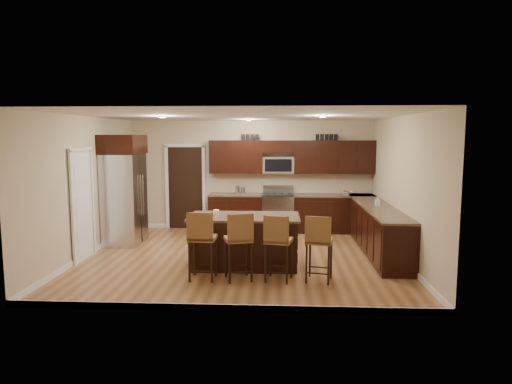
# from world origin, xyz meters

# --- Properties ---
(floor) EXTENTS (6.00, 6.00, 0.00)m
(floor) POSITION_xyz_m (0.00, 0.00, 0.00)
(floor) COLOR #96663B
(floor) RESTS_ON ground
(ceiling) EXTENTS (6.00, 6.00, 0.00)m
(ceiling) POSITION_xyz_m (0.00, 0.00, 2.70)
(ceiling) COLOR silver
(ceiling) RESTS_ON wall_back
(wall_back) EXTENTS (6.00, 0.00, 6.00)m
(wall_back) POSITION_xyz_m (0.00, 2.75, 1.35)
(wall_back) COLOR #C3B08C
(wall_back) RESTS_ON floor
(wall_left) EXTENTS (0.00, 5.50, 5.50)m
(wall_left) POSITION_xyz_m (-3.00, 0.00, 1.35)
(wall_left) COLOR #C3B08C
(wall_left) RESTS_ON floor
(wall_right) EXTENTS (0.00, 5.50, 5.50)m
(wall_right) POSITION_xyz_m (3.00, 0.00, 1.35)
(wall_right) COLOR #C3B08C
(wall_right) RESTS_ON floor
(base_cabinets) EXTENTS (4.02, 3.96, 0.92)m
(base_cabinets) POSITION_xyz_m (1.90, 1.45, 0.46)
(base_cabinets) COLOR black
(base_cabinets) RESTS_ON floor
(upper_cabinets) EXTENTS (4.00, 0.33, 0.80)m
(upper_cabinets) POSITION_xyz_m (1.04, 2.58, 1.84)
(upper_cabinets) COLOR black
(upper_cabinets) RESTS_ON wall_back
(range) EXTENTS (0.76, 0.64, 1.11)m
(range) POSITION_xyz_m (0.68, 2.45, 0.47)
(range) COLOR silver
(range) RESTS_ON floor
(microwave) EXTENTS (0.76, 0.31, 0.40)m
(microwave) POSITION_xyz_m (0.68, 2.60, 1.62)
(microwave) COLOR silver
(microwave) RESTS_ON upper_cabinets
(doorway) EXTENTS (0.85, 0.03, 2.06)m
(doorway) POSITION_xyz_m (-1.65, 2.73, 1.03)
(doorway) COLOR black
(doorway) RESTS_ON floor
(pantry_door) EXTENTS (0.03, 0.80, 2.04)m
(pantry_door) POSITION_xyz_m (-2.98, -0.30, 1.02)
(pantry_door) COLOR white
(pantry_door) RESTS_ON floor
(letter_decor) EXTENTS (2.20, 0.03, 0.15)m
(letter_decor) POSITION_xyz_m (0.90, 2.58, 2.29)
(letter_decor) COLOR black
(letter_decor) RESTS_ON upper_cabinets
(island) EXTENTS (1.96, 1.04, 0.92)m
(island) POSITION_xyz_m (0.09, -0.59, 0.43)
(island) COLOR black
(island) RESTS_ON floor
(stool_left) EXTENTS (0.44, 0.44, 1.13)m
(stool_left) POSITION_xyz_m (-0.53, -1.44, 0.71)
(stool_left) COLOR brown
(stool_left) RESTS_ON floor
(stool_mid) EXTENTS (0.52, 0.52, 1.11)m
(stool_mid) POSITION_xyz_m (0.08, -1.43, 0.70)
(stool_mid) COLOR brown
(stool_mid) RESTS_ON floor
(stool_right) EXTENTS (0.48, 0.48, 1.09)m
(stool_right) POSITION_xyz_m (0.69, -1.43, 0.68)
(stool_right) COLOR brown
(stool_right) RESTS_ON floor
(refrigerator) EXTENTS (0.79, 1.03, 2.35)m
(refrigerator) POSITION_xyz_m (-2.62, 1.00, 1.20)
(refrigerator) COLOR silver
(refrigerator) RESTS_ON floor
(floor_mat) EXTENTS (1.05, 0.90, 0.01)m
(floor_mat) POSITION_xyz_m (0.58, 1.59, 0.01)
(floor_mat) COLOR brown
(floor_mat) RESTS_ON floor
(fruit_bowl) EXTENTS (0.38, 0.38, 0.07)m
(fruit_bowl) POSITION_xyz_m (2.32, 2.45, 0.96)
(fruit_bowl) COLOR silver
(fruit_bowl) RESTS_ON base_cabinets
(soap_bottle) EXTENTS (0.08, 0.09, 0.18)m
(soap_bottle) POSITION_xyz_m (2.70, 0.70, 1.01)
(soap_bottle) COLOR #B2B2B2
(soap_bottle) RESTS_ON base_cabinets
(canister_tall) EXTENTS (0.12, 0.12, 0.20)m
(canister_tall) POSITION_xyz_m (-0.31, 2.45, 1.02)
(canister_tall) COLOR silver
(canister_tall) RESTS_ON base_cabinets
(canister_short) EXTENTS (0.11, 0.11, 0.17)m
(canister_short) POSITION_xyz_m (-0.18, 2.45, 1.01)
(canister_short) COLOR silver
(canister_short) RESTS_ON base_cabinets
(island_jar) EXTENTS (0.10, 0.10, 0.10)m
(island_jar) POSITION_xyz_m (-0.41, -0.59, 0.97)
(island_jar) COLOR white
(island_jar) RESTS_ON island
(stool_extra) EXTENTS (0.48, 0.48, 1.09)m
(stool_extra) POSITION_xyz_m (1.34, -1.43, 0.68)
(stool_extra) COLOR brown
(stool_extra) RESTS_ON floor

